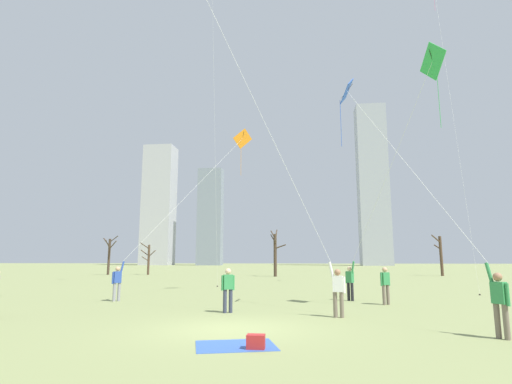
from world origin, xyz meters
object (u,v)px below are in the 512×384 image
(kite_flyer_foreground_right_orange, at_px, (149,245))
(bare_tree_far_right_edge, at_px, (275,252))
(kite_flyer_midfield_left_blue, at_px, (448,230))
(bare_tree_rightmost, at_px, (109,254))
(bare_tree_center, at_px, (148,258))
(bystander_strolling_midfield, at_px, (385,284))
(bystander_watching_nearby, at_px, (228,288))
(bare_tree_right_of_center, at_px, (440,254))
(kite_flyer_foreground_left_teal, at_px, (286,176))
(distant_kite_low_near_trees_pink, at_px, (439,24))
(kite_flyer_midfield_right_green, at_px, (369,230))
(picnic_spot, at_px, (247,343))

(kite_flyer_foreground_right_orange, bearing_deg, bare_tree_far_right_edge, 80.92)
(kite_flyer_midfield_left_blue, relative_size, bare_tree_rightmost, 1.92)
(kite_flyer_midfield_left_blue, xyz_separation_m, bare_tree_center, (-24.37, 39.02, -0.59))
(bare_tree_center, bearing_deg, bystander_strolling_midfield, -54.07)
(kite_flyer_midfield_left_blue, relative_size, bare_tree_center, 2.35)
(kite_flyer_midfield_left_blue, bearing_deg, bystander_strolling_midfield, 96.00)
(bystander_watching_nearby, bearing_deg, kite_flyer_midfield_left_blue, -22.06)
(kite_flyer_foreground_right_orange, distance_m, bare_tree_far_right_edge, 28.37)
(bystander_watching_nearby, xyz_separation_m, bare_tree_right_of_center, (19.40, 37.01, 1.75))
(kite_flyer_foreground_left_teal, height_order, distant_kite_low_near_trees_pink, distant_kite_low_near_trees_pink)
(bare_tree_rightmost, bearing_deg, kite_flyer_midfield_right_green, -48.17)
(kite_flyer_midfield_right_green, bearing_deg, kite_flyer_foreground_right_orange, 176.21)
(picnic_spot, bearing_deg, bystander_watching_nearby, 104.76)
(distant_kite_low_near_trees_pink, bearing_deg, bare_tree_center, 144.74)
(bystander_strolling_midfield, relative_size, bare_tree_right_of_center, 0.33)
(kite_flyer_midfield_right_green, bearing_deg, picnic_spot, -113.76)
(kite_flyer_midfield_left_blue, distance_m, kite_flyer_foreground_left_teal, 5.64)
(picnic_spot, bearing_deg, kite_flyer_midfield_left_blue, 28.61)
(distant_kite_low_near_trees_pink, distance_m, picnic_spot, 30.56)
(kite_flyer_midfield_right_green, bearing_deg, bare_tree_right_of_center, 67.71)
(kite_flyer_midfield_left_blue, xyz_separation_m, bare_tree_far_right_edge, (-7.54, 35.58, 0.01))
(picnic_spot, height_order, bare_tree_rightmost, bare_tree_rightmost)
(bystander_watching_nearby, relative_size, bare_tree_right_of_center, 0.33)
(bare_tree_far_right_edge, bearing_deg, bystander_watching_nearby, -89.12)
(bare_tree_far_right_edge, bearing_deg, bare_tree_center, 168.42)
(kite_flyer_midfield_left_blue, xyz_separation_m, bystander_watching_nearby, (-7.03, 2.85, -1.90))
(kite_flyer_midfield_left_blue, distance_m, bare_tree_far_right_edge, 36.37)
(bare_tree_far_right_edge, bearing_deg, bystander_strolling_midfield, -76.78)
(kite_flyer_foreground_right_orange, height_order, picnic_spot, kite_flyer_foreground_right_orange)
(distant_kite_low_near_trees_pink, bearing_deg, bare_tree_right_of_center, 75.15)
(picnic_spot, bearing_deg, bare_tree_rightmost, 120.06)
(distant_kite_low_near_trees_pink, distance_m, bare_tree_far_right_edge, 28.48)
(bare_tree_right_of_center, bearing_deg, bystander_watching_nearby, -117.67)
(bare_tree_far_right_edge, distance_m, bare_tree_rightmost, 22.18)
(bare_tree_rightmost, bearing_deg, kite_flyer_foreground_right_orange, -60.51)
(bare_tree_far_right_edge, height_order, bare_tree_center, bare_tree_far_right_edge)
(kite_flyer_foreground_left_teal, bearing_deg, bare_tree_far_right_edge, 94.70)
(bystander_watching_nearby, distance_m, picnic_spot, 6.10)
(bare_tree_right_of_center, bearing_deg, distant_kite_low_near_trees_pink, -104.85)
(bystander_strolling_midfield, height_order, bare_tree_far_right_edge, bare_tree_far_right_edge)
(bare_tree_rightmost, xyz_separation_m, bare_tree_right_of_center, (41.90, 1.33, -0.02))
(picnic_spot, bearing_deg, bystander_strolling_midfield, 62.57)
(kite_flyer_midfield_left_blue, height_order, kite_flyer_foreground_right_orange, kite_flyer_foreground_right_orange)
(bare_tree_right_of_center, bearing_deg, bare_tree_rightmost, -178.18)
(distant_kite_low_near_trees_pink, height_order, bare_tree_rightmost, distant_kite_low_near_trees_pink)
(bare_tree_far_right_edge, bearing_deg, distant_kite_low_near_trees_pink, -52.73)
(kite_flyer_foreground_right_orange, height_order, bystander_watching_nearby, kite_flyer_foreground_right_orange)
(bystander_strolling_midfield, height_order, picnic_spot, bystander_strolling_midfield)
(kite_flyer_midfield_right_green, relative_size, picnic_spot, 5.09)
(bystander_strolling_midfield, xyz_separation_m, picnic_spot, (-4.83, -9.31, -0.81))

